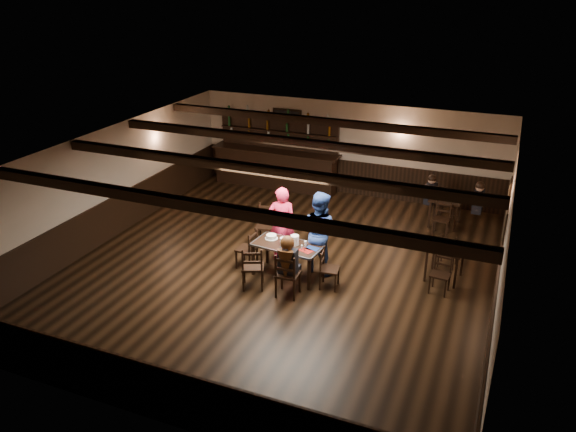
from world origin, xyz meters
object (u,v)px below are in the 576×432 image
at_px(man_blue, 319,232).
at_px(dining_table, 287,248).
at_px(chair_near_right, 287,272).
at_px(cake, 271,237).
at_px(chair_near_left, 253,265).
at_px(woman_pink, 282,224).
at_px(bar_counter, 276,163).

bearing_deg(man_blue, dining_table, 56.94).
relative_size(chair_near_right, man_blue, 0.53).
bearing_deg(chair_near_right, cake, 128.21).
xyz_separation_m(dining_table, chair_near_left, (-0.45, -0.78, -0.10)).
distance_m(chair_near_right, woman_pink, 1.71).
bearing_deg(man_blue, bar_counter, -44.28).
height_order(chair_near_right, man_blue, man_blue).
xyz_separation_m(woman_pink, cake, (-0.01, -0.57, -0.08)).
xyz_separation_m(chair_near_right, bar_counter, (-2.74, 5.84, 0.16)).
bearing_deg(man_blue, chair_near_right, 93.48).
relative_size(chair_near_left, man_blue, 0.52).
bearing_deg(dining_table, chair_near_right, -68.78).
bearing_deg(woman_pink, dining_table, 101.46).
distance_m(dining_table, bar_counter, 5.58).
height_order(dining_table, chair_near_right, chair_near_right).
xyz_separation_m(dining_table, woman_pink, (-0.42, 0.71, 0.21)).
relative_size(chair_near_left, cake, 3.43).
distance_m(woman_pink, man_blue, 0.97).
bearing_deg(dining_table, cake, 162.27).
xyz_separation_m(dining_table, bar_counter, (-2.42, 5.03, 0.06)).
relative_size(dining_table, chair_near_right, 1.59).
height_order(woman_pink, cake, woman_pink).
relative_size(dining_table, man_blue, 0.84).
height_order(woman_pink, bar_counter, bar_counter).
bearing_deg(man_blue, chair_near_left, 65.62).
bearing_deg(chair_near_left, bar_counter, 108.78).
height_order(man_blue, cake, man_blue).
bearing_deg(cake, chair_near_right, -51.79).
xyz_separation_m(man_blue, bar_counter, (-2.95, 4.52, -0.19)).
bearing_deg(chair_near_right, chair_near_left, 177.97).
xyz_separation_m(chair_near_left, woman_pink, (0.02, 1.49, 0.31)).
bearing_deg(dining_table, man_blue, 44.35).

